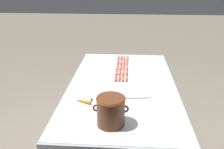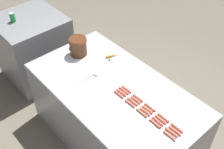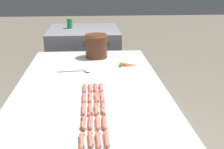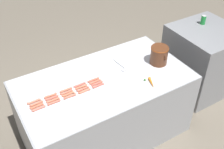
% 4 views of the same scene
% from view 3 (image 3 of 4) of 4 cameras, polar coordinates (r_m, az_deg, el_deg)
% --- Properties ---
extents(griddle_counter, '(1.05, 1.91, 0.87)m').
position_cam_3_polar(griddle_counter, '(2.29, -3.98, -12.09)').
color(griddle_counter, '#9EA0A5').
rests_on(griddle_counter, ground_plane).
extents(back_cabinet, '(0.86, 0.84, 0.97)m').
position_cam_3_polar(back_cabinet, '(3.79, -5.28, 1.54)').
color(back_cabinet, gray).
rests_on(back_cabinet, ground_plane).
extents(hot_dog_0, '(0.03, 0.14, 0.02)m').
position_cam_3_polar(hot_dog_0, '(1.40, -5.87, -12.67)').
color(hot_dog_0, '#CF7156').
rests_on(hot_dog_0, griddle_counter).
extents(hot_dog_1, '(0.03, 0.14, 0.02)m').
position_cam_3_polar(hot_dog_1, '(1.55, -5.58, -9.36)').
color(hot_dog_1, '#D26A4E').
rests_on(hot_dog_1, griddle_counter).
extents(hot_dog_2, '(0.02, 0.14, 0.02)m').
position_cam_3_polar(hot_dog_2, '(1.70, -5.52, -6.67)').
color(hot_dog_2, '#CA6E53').
rests_on(hot_dog_2, griddle_counter).
extents(hot_dog_3, '(0.03, 0.14, 0.02)m').
position_cam_3_polar(hot_dog_3, '(1.84, -5.43, -4.54)').
color(hot_dog_3, '#D46354').
rests_on(hot_dog_3, griddle_counter).
extents(hot_dog_4, '(0.02, 0.14, 0.02)m').
position_cam_3_polar(hot_dog_4, '(1.99, -5.33, -2.68)').
color(hot_dog_4, '#D2644D').
rests_on(hot_dog_4, griddle_counter).
extents(hot_dog_5, '(0.03, 0.14, 0.02)m').
position_cam_3_polar(hot_dog_5, '(1.41, -4.19, -12.40)').
color(hot_dog_5, '#CB6B50').
rests_on(hot_dog_5, griddle_counter).
extents(hot_dog_6, '(0.03, 0.14, 0.02)m').
position_cam_3_polar(hot_dog_6, '(1.55, -4.19, -9.30)').
color(hot_dog_6, '#D26453').
rests_on(hot_dog_6, griddle_counter).
extents(hot_dog_7, '(0.03, 0.14, 0.02)m').
position_cam_3_polar(hot_dog_7, '(1.69, -4.36, -6.77)').
color(hot_dog_7, '#CC6C54').
rests_on(hot_dog_7, griddle_counter).
extents(hot_dog_8, '(0.03, 0.14, 0.02)m').
position_cam_3_polar(hot_dog_8, '(1.84, -4.35, -4.51)').
color(hot_dog_8, '#CF704F').
rests_on(hot_dog_8, griddle_counter).
extents(hot_dog_9, '(0.03, 0.14, 0.02)m').
position_cam_3_polar(hot_dog_9, '(1.99, -4.28, -2.65)').
color(hot_dog_9, '#D56C50').
rests_on(hot_dog_9, griddle_counter).
extents(hot_dog_10, '(0.03, 0.14, 0.02)m').
position_cam_3_polar(hot_dog_10, '(1.40, -2.69, -12.55)').
color(hot_dog_10, '#D56D4C').
rests_on(hot_dog_10, griddle_counter).
extents(hot_dog_11, '(0.03, 0.14, 0.02)m').
position_cam_3_polar(hot_dog_11, '(1.55, -2.79, -9.33)').
color(hot_dog_11, '#CD7153').
rests_on(hot_dog_11, griddle_counter).
extents(hot_dog_12, '(0.03, 0.14, 0.02)m').
position_cam_3_polar(hot_dog_12, '(1.69, -3.05, -6.70)').
color(hot_dog_12, '#D3724F').
rests_on(hot_dog_12, griddle_counter).
extents(hot_dog_13, '(0.03, 0.14, 0.02)m').
position_cam_3_polar(hot_dog_13, '(1.84, -3.06, -4.50)').
color(hot_dog_13, '#CF6651').
rests_on(hot_dog_13, griddle_counter).
extents(hot_dog_14, '(0.03, 0.14, 0.02)m').
position_cam_3_polar(hot_dog_14, '(2.00, -3.23, -2.57)').
color(hot_dog_14, '#CD6451').
rests_on(hot_dog_14, griddle_counter).
extents(hot_dog_15, '(0.03, 0.14, 0.02)m').
position_cam_3_polar(hot_dog_15, '(1.41, -1.07, -12.38)').
color(hot_dog_15, '#D46956').
rests_on(hot_dog_15, griddle_counter).
extents(hot_dog_16, '(0.03, 0.14, 0.02)m').
position_cam_3_polar(hot_dog_16, '(1.55, -1.51, -9.35)').
color(hot_dog_16, '#CE654F').
rests_on(hot_dog_16, griddle_counter).
extents(hot_dog_17, '(0.03, 0.14, 0.02)m').
position_cam_3_polar(hot_dog_17, '(1.70, -1.76, -6.64)').
color(hot_dog_17, '#C96A53').
rests_on(hot_dog_17, griddle_counter).
extents(hot_dog_18, '(0.03, 0.14, 0.02)m').
position_cam_3_polar(hot_dog_18, '(1.84, -1.92, -4.47)').
color(hot_dog_18, '#D77255').
rests_on(hot_dog_18, griddle_counter).
extents(hot_dog_19, '(0.03, 0.14, 0.02)m').
position_cam_3_polar(hot_dog_19, '(1.99, -2.18, -2.61)').
color(hot_dog_19, '#D66454').
rests_on(hot_dog_19, griddle_counter).
extents(bean_pot, '(0.26, 0.21, 0.22)m').
position_cam_3_polar(bean_pot, '(2.74, -3.06, 5.73)').
color(bean_pot, '#562D19').
rests_on(bean_pot, griddle_counter).
extents(serving_spoon, '(0.27, 0.07, 0.02)m').
position_cam_3_polar(serving_spoon, '(2.36, -5.81, 0.72)').
color(serving_spoon, '#B7B7BC').
rests_on(serving_spoon, griddle_counter).
extents(carrot, '(0.18, 0.09, 0.03)m').
position_cam_3_polar(carrot, '(2.49, 3.28, 1.91)').
color(carrot, orange).
rests_on(carrot, griddle_counter).
extents(soda_can, '(0.07, 0.07, 0.12)m').
position_cam_3_polar(soda_can, '(3.72, -8.20, 9.80)').
color(soda_can, '#1E8C38').
rests_on(soda_can, back_cabinet).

